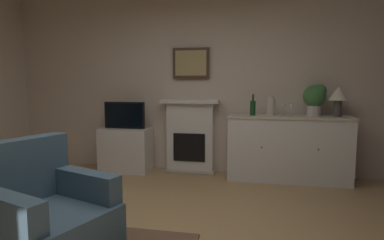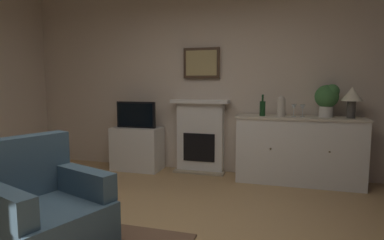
% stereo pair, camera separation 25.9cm
% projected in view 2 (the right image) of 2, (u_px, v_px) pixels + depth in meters
% --- Properties ---
extents(wall_rear, '(6.20, 0.06, 2.89)m').
position_uv_depth(wall_rear, '(215.00, 77.00, 4.85)').
color(wall_rear, beige).
rests_on(wall_rear, ground_plane).
extents(fireplace_unit, '(0.87, 0.30, 1.10)m').
position_uv_depth(fireplace_unit, '(200.00, 136.00, 4.88)').
color(fireplace_unit, white).
rests_on(fireplace_unit, ground_plane).
extents(framed_picture, '(0.55, 0.04, 0.45)m').
position_uv_depth(framed_picture, '(201.00, 63.00, 4.80)').
color(framed_picture, '#473323').
extents(sideboard_cabinet, '(1.65, 0.49, 0.90)m').
position_uv_depth(sideboard_cabinet, '(299.00, 150.00, 4.33)').
color(sideboard_cabinet, white).
rests_on(sideboard_cabinet, ground_plane).
extents(table_lamp, '(0.26, 0.26, 0.40)m').
position_uv_depth(table_lamp, '(352.00, 96.00, 4.08)').
color(table_lamp, '#4C4742').
rests_on(table_lamp, sideboard_cabinet).
extents(wine_bottle, '(0.08, 0.08, 0.29)m').
position_uv_depth(wine_bottle, '(262.00, 108.00, 4.38)').
color(wine_bottle, '#193F1E').
rests_on(wine_bottle, sideboard_cabinet).
extents(wine_glass_left, '(0.07, 0.07, 0.16)m').
position_uv_depth(wine_glass_left, '(294.00, 108.00, 4.24)').
color(wine_glass_left, silver).
rests_on(wine_glass_left, sideboard_cabinet).
extents(wine_glass_center, '(0.07, 0.07, 0.16)m').
position_uv_depth(wine_glass_center, '(303.00, 108.00, 4.22)').
color(wine_glass_center, silver).
rests_on(wine_glass_center, sideboard_cabinet).
extents(vase_decorative, '(0.11, 0.11, 0.28)m').
position_uv_depth(vase_decorative, '(281.00, 106.00, 4.29)').
color(vase_decorative, beige).
rests_on(vase_decorative, sideboard_cabinet).
extents(tv_cabinet, '(0.75, 0.42, 0.66)m').
position_uv_depth(tv_cabinet, '(137.00, 149.00, 5.02)').
color(tv_cabinet, white).
rests_on(tv_cabinet, ground_plane).
extents(tv_set, '(0.62, 0.07, 0.40)m').
position_uv_depth(tv_set, '(136.00, 115.00, 4.94)').
color(tv_set, black).
rests_on(tv_set, tv_cabinet).
extents(potted_plant_small, '(0.30, 0.30, 0.43)m').
position_uv_depth(potted_plant_small, '(327.00, 98.00, 4.20)').
color(potted_plant_small, beige).
rests_on(potted_plant_small, sideboard_cabinet).
extents(armchair, '(1.02, 0.98, 0.92)m').
position_uv_depth(armchair, '(42.00, 208.00, 2.50)').
color(armchair, '#3F596B').
rests_on(armchair, ground_plane).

